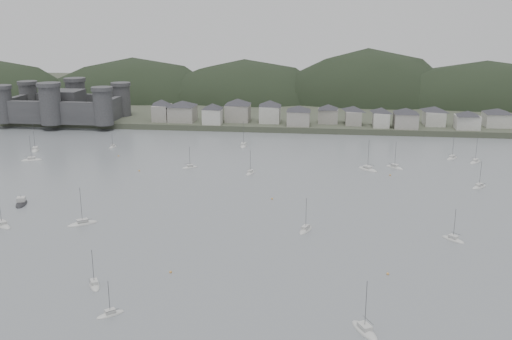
# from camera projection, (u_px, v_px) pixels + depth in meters

# --- Properties ---
(ground) EXTENTS (900.00, 900.00, 0.00)m
(ground) POSITION_uv_depth(u_px,v_px,m) (217.00, 278.00, 136.77)
(ground) COLOR slate
(ground) RESTS_ON ground
(far_shore_land) EXTENTS (900.00, 250.00, 3.00)m
(far_shore_land) POSITION_uv_depth(u_px,v_px,m) (293.00, 96.00, 418.78)
(far_shore_land) COLOR #383D2D
(far_shore_land) RESTS_ON ground
(forested_ridge) EXTENTS (851.55, 103.94, 102.57)m
(forested_ridge) POSITION_uv_depth(u_px,v_px,m) (297.00, 120.00, 397.08)
(forested_ridge) COLOR black
(forested_ridge) RESTS_ON ground
(castle) EXTENTS (66.00, 43.00, 20.00)m
(castle) POSITION_uv_depth(u_px,v_px,m) (64.00, 105.00, 320.11)
(castle) COLOR #38383B
(castle) RESTS_ON far_shore_land
(waterfront_town) EXTENTS (451.48, 28.46, 12.92)m
(waterfront_town) POSITION_uv_depth(u_px,v_px,m) (377.00, 114.00, 304.05)
(waterfront_town) COLOR gray
(waterfront_town) RESTS_ON far_shore_land
(moored_fleet) EXTENTS (236.76, 166.85, 13.12)m
(moored_fleet) POSITION_uv_depth(u_px,v_px,m) (223.00, 191.00, 201.75)
(moored_fleet) COLOR beige
(moored_fleet) RESTS_ON ground
(motor_launch_far) EXTENTS (5.83, 9.68, 4.15)m
(motor_launch_far) POSITION_uv_depth(u_px,v_px,m) (21.00, 203.00, 188.81)
(motor_launch_far) COLOR black
(motor_launch_far) RESTS_ON ground
(mooring_buoys) EXTENTS (162.84, 111.52, 0.70)m
(mooring_buoys) POSITION_uv_depth(u_px,v_px,m) (243.00, 201.00, 191.14)
(mooring_buoys) COLOR gold
(mooring_buoys) RESTS_ON ground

